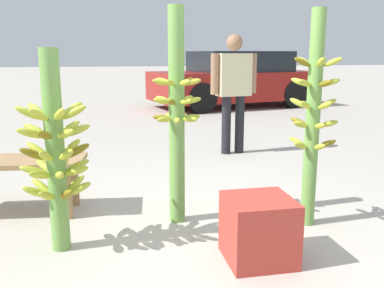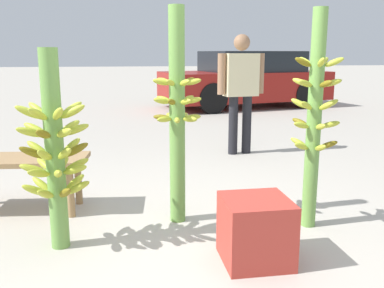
{
  "view_description": "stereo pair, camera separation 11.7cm",
  "coord_description": "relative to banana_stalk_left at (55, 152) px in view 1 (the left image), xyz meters",
  "views": [
    {
      "loc": [
        -0.52,
        -2.67,
        1.32
      ],
      "look_at": [
        0.11,
        0.4,
        0.64
      ],
      "focal_mm": 40.0,
      "sensor_mm": 36.0,
      "label": 1
    },
    {
      "loc": [
        -0.4,
        -2.7,
        1.32
      ],
      "look_at": [
        0.11,
        0.4,
        0.64
      ],
      "focal_mm": 40.0,
      "sensor_mm": 36.0,
      "label": 2
    }
  ],
  "objects": [
    {
      "name": "produce_crate",
      "position": [
        1.26,
        -0.42,
        -0.47
      ],
      "size": [
        0.42,
        0.42,
        0.42
      ],
      "color": "#B2382D",
      "rests_on": "ground_plane"
    },
    {
      "name": "vendor_person",
      "position": [
        1.98,
        2.52,
        0.23
      ],
      "size": [
        0.65,
        0.25,
        1.55
      ],
      "rotation": [
        0.0,
        0.0,
        0.14
      ],
      "color": "black",
      "rests_on": "ground_plane"
    },
    {
      "name": "banana_stalk_right",
      "position": [
        1.85,
        0.07,
        0.17
      ],
      "size": [
        0.38,
        0.37,
        1.63
      ],
      "color": "#6B9E47",
      "rests_on": "ground_plane"
    },
    {
      "name": "parked_car",
      "position": [
        3.49,
        7.38,
        -0.02
      ],
      "size": [
        4.26,
        2.56,
        1.35
      ],
      "rotation": [
        0.0,
        0.0,
        1.78
      ],
      "color": "maroon",
      "rests_on": "ground_plane"
    },
    {
      "name": "banana_stalk_left",
      "position": [
        0.0,
        0.0,
        0.0
      ],
      "size": [
        0.48,
        0.48,
        1.35
      ],
      "color": "#6B9E47",
      "rests_on": "ground_plane"
    },
    {
      "name": "market_bench",
      "position": [
        -0.46,
        0.76,
        -0.29
      ],
      "size": [
        1.25,
        0.56,
        0.47
      ],
      "rotation": [
        0.0,
        0.0,
        -0.11
      ],
      "color": "#99754C",
      "rests_on": "ground_plane"
    },
    {
      "name": "ground_plane",
      "position": [
        0.85,
        -0.17,
        -0.68
      ],
      "size": [
        80.0,
        80.0,
        0.0
      ],
      "primitive_type": "plane",
      "color": "#B2AA9E"
    },
    {
      "name": "banana_stalk_center",
      "position": [
        0.86,
        0.34,
        0.17
      ],
      "size": [
        0.38,
        0.38,
        1.65
      ],
      "color": "#6B9E47",
      "rests_on": "ground_plane"
    }
  ]
}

